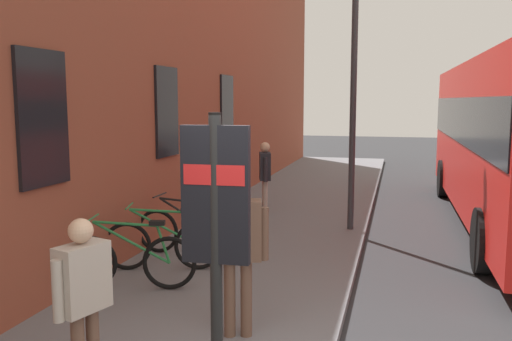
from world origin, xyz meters
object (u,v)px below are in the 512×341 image
Objects in this scene: bicycle_nearest_sign at (131,260)px; bicycle_far_end at (188,231)px; pedestrian_by_facade at (238,241)px; pedestrian_near_bus at (83,289)px; bicycle_beside_lamp at (163,244)px; pedestrian_crossing_street at (265,171)px; street_lamp at (354,58)px; transit_info_sign at (216,214)px.

bicycle_far_end is (1.68, -0.13, 0.00)m from bicycle_nearest_sign.
pedestrian_near_bus is at bearing 148.37° from pedestrian_by_facade.
bicycle_beside_lamp is 1.01× the size of pedestrian_by_facade.
bicycle_far_end is 3.34m from pedestrian_crossing_street.
street_lamp is at bearing -44.08° from bicycle_far_end.
bicycle_beside_lamp is 1.12× the size of pedestrian_near_bus.
pedestrian_near_bus is 7.20m from street_lamp.
bicycle_nearest_sign is 1.69m from bicycle_far_end.
pedestrian_crossing_street is 0.29× the size of street_lamp.
bicycle_beside_lamp is 0.31× the size of street_lamp.
pedestrian_crossing_street is at bearing 11.18° from pedestrian_by_facade.
pedestrian_near_bus is at bearing -169.71° from bicycle_far_end.
transit_info_sign is 1.30m from pedestrian_near_bus.
pedestrian_by_facade reaches higher than pedestrian_crossing_street.
street_lamp reaches higher than bicycle_beside_lamp.
street_lamp is at bearing -36.79° from bicycle_beside_lamp.
bicycle_nearest_sign is at bearing 175.30° from bicycle_beside_lamp.
bicycle_nearest_sign is 1.02× the size of pedestrian_by_facade.
pedestrian_near_bus is at bearing -177.84° from pedestrian_crossing_street.
street_lamp reaches higher than pedestrian_near_bus.
transit_info_sign is (-3.97, -1.85, 1.21)m from bicycle_far_end.
pedestrian_by_facade is (-1.89, -1.71, 0.65)m from bicycle_beside_lamp.
bicycle_nearest_sign is 0.31× the size of street_lamp.
pedestrian_crossing_street is (4.94, -0.61, 0.58)m from bicycle_nearest_sign.
pedestrian_crossing_street is at bearing 67.40° from street_lamp.
pedestrian_crossing_street reaches higher than pedestrian_near_bus.
street_lamp is (5.16, -0.73, 2.23)m from pedestrian_by_facade.
bicycle_nearest_sign is 1.09× the size of pedestrian_crossing_street.
transit_info_sign is 6.66m from street_lamp.
pedestrian_near_bus is at bearing 166.15° from street_lamp.
street_lamp is (6.43, -0.53, 1.67)m from transit_info_sign.
pedestrian_by_facade is at bearing 9.06° from transit_info_sign.
bicycle_beside_lamp is 1.08× the size of pedestrian_crossing_street.
bicycle_beside_lamp is at bearing -4.70° from bicycle_nearest_sign.
bicycle_beside_lamp is 5.00m from street_lamp.
bicycle_beside_lamp is 3.89m from transit_info_sign.
bicycle_nearest_sign is 5.64m from street_lamp.
bicycle_far_end is 0.74× the size of transit_info_sign.
bicycle_far_end is 1.04× the size of pedestrian_by_facade.
transit_info_sign is at bearing -148.75° from bicycle_beside_lamp.
bicycle_nearest_sign is at bearing 148.73° from street_lamp.
pedestrian_near_bus reaches higher than bicycle_beside_lamp.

